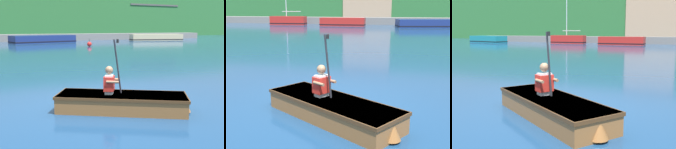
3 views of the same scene
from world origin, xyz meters
The scene contains 8 objects.
ground_plane centered at (0.00, 0.00, 0.00)m, with size 300.00×300.00×0.00m, color navy.
waterfront_warehouse_left centered at (-28.08, 50.24, 4.55)m, with size 11.57×9.74×9.09m.
waterfront_office_block_center centered at (-5.28, 48.53, 4.72)m, with size 8.75×9.20×9.41m.
moored_boat_dock_west_end centered at (-5.96, 28.01, 0.45)m, with size 5.41×1.71×0.97m.
moored_boat_dock_center_far centered at (-25.39, 27.06, 0.45)m, with size 6.40×3.32×0.97m.
moored_boat_dock_east_inner centered at (-13.36, 28.92, 0.53)m, with size 4.68×1.57×5.79m.
rowboat_foreground centered at (0.24, -0.73, 0.21)m, with size 2.84×2.23×0.37m.
person_paddler centered at (-0.02, -0.57, 0.65)m, with size 0.45×0.45×1.17m.
Camera 3 is at (2.55, -5.02, 1.54)m, focal length 45.00 mm.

